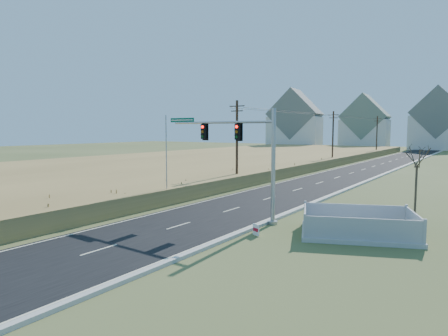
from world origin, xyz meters
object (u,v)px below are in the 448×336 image
(fence_enclosure, at_px, (358,230))
(flagpole, at_px, (167,169))
(traffic_signal_mast, at_px, (248,153))
(open_sign, at_px, (256,230))
(bare_tree, at_px, (417,155))

(fence_enclosure, xyz_separation_m, flagpole, (-15.21, 0.79, 2.55))
(traffic_signal_mast, bearing_deg, open_sign, -49.88)
(bare_tree, bearing_deg, traffic_signal_mast, -135.04)
(bare_tree, bearing_deg, open_sign, -118.24)
(traffic_signal_mast, relative_size, flagpole, 1.29)
(open_sign, height_order, flagpole, flagpole)
(traffic_signal_mast, relative_size, bare_tree, 1.78)
(traffic_signal_mast, distance_m, flagpole, 8.31)
(fence_enclosure, relative_size, open_sign, 11.26)
(flagpole, bearing_deg, traffic_signal_mast, -7.08)
(traffic_signal_mast, distance_m, fence_enclosure, 8.26)
(traffic_signal_mast, distance_m, open_sign, 5.70)
(open_sign, bearing_deg, bare_tree, 83.76)
(flagpole, bearing_deg, open_sign, -21.54)
(traffic_signal_mast, bearing_deg, bare_tree, 47.73)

